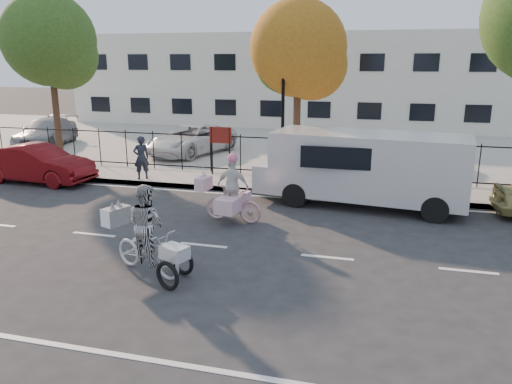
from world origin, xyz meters
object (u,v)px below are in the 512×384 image
(zebra_trike, at_px, (147,239))
(unicorn_bike, at_px, (232,197))
(red_sedan, at_px, (38,164))
(lamppost, at_px, (283,96))
(white_van, at_px, (365,166))
(pedestrian, at_px, (141,158))
(lot_car_b, at_px, (191,139))
(lot_car_d, at_px, (407,149))
(lot_car_a, at_px, (46,132))

(zebra_trike, height_order, unicorn_bike, unicorn_bike)
(red_sedan, bearing_deg, lamppost, -71.57)
(zebra_trike, relative_size, white_van, 0.34)
(lamppost, bearing_deg, pedestrian, -164.05)
(lot_car_b, bearing_deg, zebra_trike, -55.76)
(unicorn_bike, height_order, pedestrian, unicorn_bike)
(lamppost, relative_size, white_van, 0.66)
(red_sedan, distance_m, lot_car_b, 7.02)
(lot_car_b, height_order, lot_car_d, lot_car_d)
(lamppost, relative_size, lot_car_b, 0.90)
(red_sedan, bearing_deg, lot_car_d, -62.71)
(zebra_trike, bearing_deg, lot_car_b, 39.69)
(lamppost, height_order, white_van, lamppost)
(unicorn_bike, relative_size, lot_car_d, 0.47)
(lot_car_b, bearing_deg, unicorn_bike, -45.24)
(lot_car_a, relative_size, lot_car_b, 0.96)
(red_sedan, bearing_deg, zebra_trike, -126.31)
(zebra_trike, height_order, red_sedan, zebra_trike)
(lot_car_a, distance_m, lot_car_b, 7.93)
(unicorn_bike, distance_m, red_sedan, 8.59)
(unicorn_bike, relative_size, lot_car_a, 0.42)
(lot_car_a, relative_size, lot_car_d, 1.13)
(lamppost, relative_size, pedestrian, 2.75)
(unicorn_bike, xyz_separation_m, lot_car_a, (-12.58, 8.84, 0.11))
(lot_car_b, bearing_deg, red_sedan, -104.16)
(lot_car_b, bearing_deg, lot_car_d, 14.60)
(pedestrian, height_order, lot_car_d, pedestrian)
(unicorn_bike, xyz_separation_m, lot_car_d, (4.85, 8.30, 0.14))
(pedestrian, height_order, lot_car_b, pedestrian)
(zebra_trike, bearing_deg, red_sedan, 71.98)
(red_sedan, xyz_separation_m, lot_car_b, (3.56, 6.05, 0.13))
(unicorn_bike, height_order, lot_car_d, unicorn_bike)
(lamppost, bearing_deg, zebra_trike, -96.97)
(lamppost, bearing_deg, unicorn_bike, -94.62)
(red_sedan, bearing_deg, lot_car_b, -26.99)
(lot_car_d, bearing_deg, zebra_trike, -99.06)
(unicorn_bike, bearing_deg, red_sedan, 80.27)
(zebra_trike, xyz_separation_m, lot_car_b, (-3.99, 12.34, 0.08))
(white_van, relative_size, lot_car_a, 1.40)
(lamppost, distance_m, zebra_trike, 8.97)
(unicorn_bike, height_order, red_sedan, unicorn_bike)
(pedestrian, xyz_separation_m, lot_car_d, (9.36, 4.87, -0.08))
(zebra_trike, xyz_separation_m, lot_car_d, (5.51, 12.06, 0.11))
(red_sedan, relative_size, lot_car_b, 0.86)
(unicorn_bike, bearing_deg, zebra_trike, 177.46)
(zebra_trike, distance_m, lot_car_a, 17.34)
(zebra_trike, distance_m, lot_car_d, 13.26)
(white_van, relative_size, pedestrian, 4.14)
(lot_car_b, relative_size, lot_car_d, 1.17)
(lamppost, xyz_separation_m, lot_car_b, (-5.04, 3.75, -2.29))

